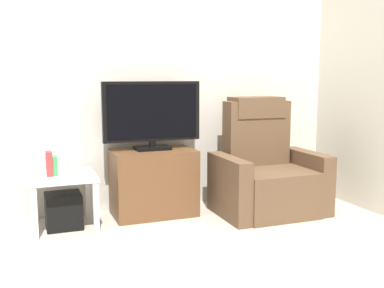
{
  "coord_description": "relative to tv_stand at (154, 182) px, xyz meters",
  "views": [
    {
      "loc": [
        -1.25,
        -3.15,
        1.28
      ],
      "look_at": [
        0.14,
        0.5,
        0.7
      ],
      "focal_mm": 42.91,
      "sensor_mm": 36.0,
      "label": 1
    }
  ],
  "objects": [
    {
      "name": "television",
      "position": [
        0.0,
        0.02,
        0.63
      ],
      "size": [
        0.9,
        0.2,
        0.62
      ],
      "color": "black",
      "rests_on": "tv_stand"
    },
    {
      "name": "subwoofer_box",
      "position": [
        -0.82,
        -0.08,
        -0.16
      ],
      "size": [
        0.29,
        0.29,
        0.29
      ],
      "primitive_type": "cube",
      "color": "black",
      "rests_on": "ground"
    },
    {
      "name": "book_leftmost",
      "position": [
        -0.92,
        -0.1,
        0.26
      ],
      "size": [
        0.05,
        0.12,
        0.2
      ],
      "primitive_type": "cube",
      "color": "red",
      "rests_on": "side_table"
    },
    {
      "name": "recliner_armchair",
      "position": [
        1.03,
        -0.26,
        0.07
      ],
      "size": [
        0.98,
        0.78,
        1.08
      ],
      "rotation": [
        0.0,
        0.0,
        0.05
      ],
      "color": "brown",
      "rests_on": "ground"
    },
    {
      "name": "ground_plane",
      "position": [
        0.11,
        -0.84,
        -0.31
      ],
      "size": [
        6.4,
        6.4,
        0.0
      ],
      "primitive_type": "plane",
      "color": "#B2A899"
    },
    {
      "name": "book_middle",
      "position": [
        -0.87,
        -0.1,
        0.24
      ],
      "size": [
        0.04,
        0.11,
        0.16
      ],
      "primitive_type": "cube",
      "color": "#388C4C",
      "rests_on": "side_table"
    },
    {
      "name": "game_console",
      "position": [
        -0.73,
        -0.07,
        0.27
      ],
      "size": [
        0.07,
        0.2,
        0.24
      ],
      "primitive_type": "cube",
      "color": "white",
      "rests_on": "side_table"
    },
    {
      "name": "side_table",
      "position": [
        -0.82,
        -0.08,
        0.08
      ],
      "size": [
        0.54,
        0.54,
        0.46
      ],
      "color": "white",
      "rests_on": "ground"
    },
    {
      "name": "tv_stand",
      "position": [
        0.0,
        0.0,
        0.0
      ],
      "size": [
        0.75,
        0.45,
        0.61
      ],
      "color": "brown",
      "rests_on": "ground"
    },
    {
      "name": "wall_back",
      "position": [
        0.11,
        0.29,
        0.99
      ],
      "size": [
        6.4,
        0.06,
        2.6
      ],
      "primitive_type": "cube",
      "color": "beige",
      "rests_on": "ground"
    }
  ]
}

